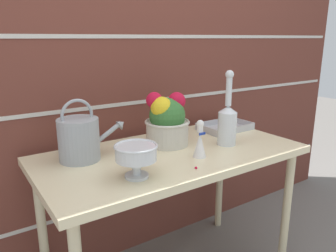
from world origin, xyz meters
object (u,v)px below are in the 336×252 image
at_px(watering_can, 80,138).
at_px(crystal_pedestal_bowl, 136,154).
at_px(glass_decanter, 227,121).
at_px(wire_tray, 225,128).
at_px(flower_planter, 167,121).
at_px(figurine_vase, 200,142).

distance_m(watering_can, crystal_pedestal_bowl, 0.33).
height_order(watering_can, glass_decanter, glass_decanter).
distance_m(crystal_pedestal_bowl, wire_tray, 0.84).
bearing_deg(watering_can, glass_decanter, -16.41).
xyz_separation_m(flower_planter, figurine_vase, (0.02, -0.24, -0.06)).
height_order(watering_can, flower_planter, watering_can).
distance_m(watering_can, wire_tray, 0.90).
height_order(watering_can, wire_tray, watering_can).
distance_m(flower_planter, glass_decanter, 0.31).
distance_m(crystal_pedestal_bowl, figurine_vase, 0.35).
bearing_deg(glass_decanter, figurine_vase, -164.20).
relative_size(watering_can, wire_tray, 1.08).
bearing_deg(figurine_vase, wire_tray, 33.45).
distance_m(glass_decanter, wire_tray, 0.31).
relative_size(flower_planter, figurine_vase, 1.56).
bearing_deg(crystal_pedestal_bowl, watering_can, 110.48).
height_order(crystal_pedestal_bowl, glass_decanter, glass_decanter).
relative_size(crystal_pedestal_bowl, flower_planter, 0.63).
height_order(crystal_pedestal_bowl, figurine_vase, figurine_vase).
bearing_deg(figurine_vase, watering_can, 149.83).
distance_m(glass_decanter, figurine_vase, 0.25).
xyz_separation_m(watering_can, flower_planter, (0.44, -0.04, 0.03)).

